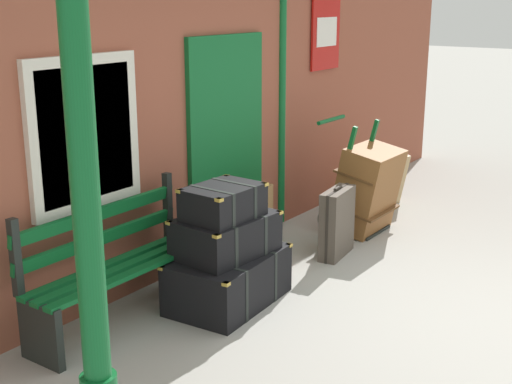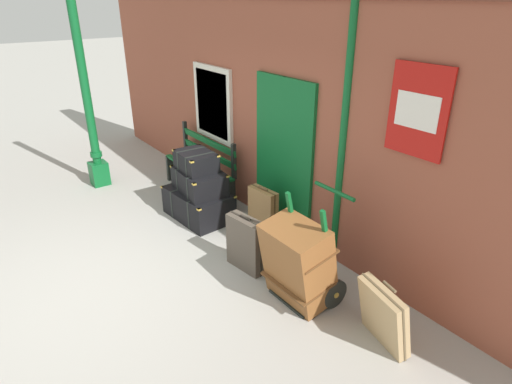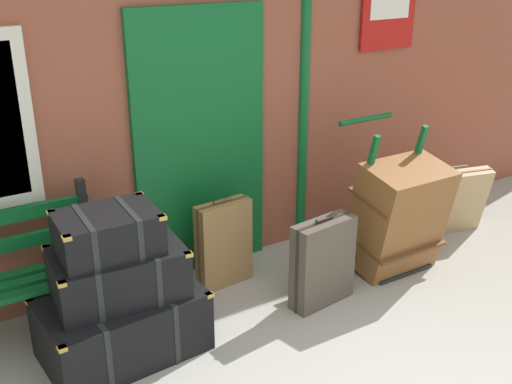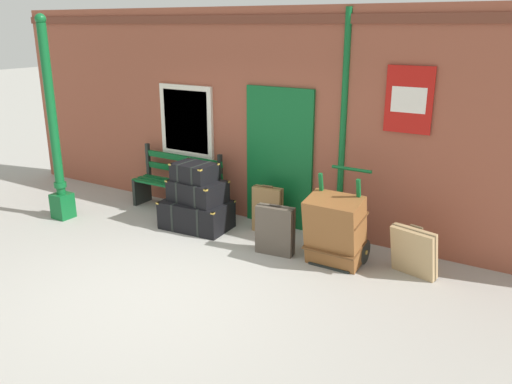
{
  "view_description": "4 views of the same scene",
  "coord_description": "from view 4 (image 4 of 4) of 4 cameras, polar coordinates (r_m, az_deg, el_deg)",
  "views": [
    {
      "loc": [
        -4.99,
        -1.57,
        2.43
      ],
      "look_at": [
        -0.41,
        1.67,
        0.85
      ],
      "focal_mm": 48.85,
      "sensor_mm": 36.0,
      "label": 1
    },
    {
      "loc": [
        4.22,
        -1.02,
        3.01
      ],
      "look_at": [
        0.28,
        1.9,
        0.75
      ],
      "focal_mm": 30.17,
      "sensor_mm": 36.0,
      "label": 2
    },
    {
      "loc": [
        -1.83,
        -1.64,
        2.5
      ],
      "look_at": [
        0.37,
        1.94,
        0.79
      ],
      "focal_mm": 43.0,
      "sensor_mm": 36.0,
      "label": 3
    },
    {
      "loc": [
        3.85,
        -4.2,
        2.96
      ],
      "look_at": [
        0.23,
        1.68,
        0.74
      ],
      "focal_mm": 36.81,
      "sensor_mm": 36.0,
      "label": 4
    }
  ],
  "objects": [
    {
      "name": "lamp_post",
      "position": [
        8.63,
        -20.96,
        4.79
      ],
      "size": [
        0.28,
        0.28,
        3.1
      ],
      "color": "#0F5B28",
      "rests_on": "ground"
    },
    {
      "name": "steamer_trunk_top",
      "position": [
        7.81,
        -6.73,
        2.18
      ],
      "size": [
        0.63,
        0.47,
        0.27
      ],
      "color": "black",
      "rests_on": "steamer_trunk_middle"
    },
    {
      "name": "brick_facade",
      "position": [
        7.93,
        2.02,
        7.93
      ],
      "size": [
        10.4,
        0.35,
        3.2
      ],
      "color": "brown",
      "rests_on": "ground"
    },
    {
      "name": "suitcase_olive",
      "position": [
        7.74,
        1.26,
        -1.93
      ],
      "size": [
        0.46,
        0.18,
        0.73
      ],
      "color": "olive",
      "rests_on": "ground"
    },
    {
      "name": "porters_trolley",
      "position": [
        6.93,
        9.08,
        -5.23
      ],
      "size": [
        0.71,
        0.64,
        1.19
      ],
      "color": "black",
      "rests_on": "ground"
    },
    {
      "name": "ground_plane",
      "position": [
        6.42,
        -9.82,
        -9.91
      ],
      "size": [
        60.0,
        60.0,
        0.0
      ],
      "primitive_type": "plane",
      "color": "#A3A099"
    },
    {
      "name": "steamer_trunk_base",
      "position": [
        7.98,
        -6.48,
        -2.45
      ],
      "size": [
        1.05,
        0.72,
        0.43
      ],
      "color": "black",
      "rests_on": "ground"
    },
    {
      "name": "large_brown_trunk",
      "position": [
        6.7,
        8.58,
        -4.15
      ],
      "size": [
        0.7,
        0.59,
        0.95
      ],
      "color": "brown",
      "rests_on": "ground"
    },
    {
      "name": "platform_bench",
      "position": [
        8.73,
        -8.49,
        0.87
      ],
      "size": [
        1.6,
        0.43,
        1.01
      ],
      "color": "#0F5B28",
      "rests_on": "ground"
    },
    {
      "name": "suitcase_brown",
      "position": [
        6.68,
        16.78,
        -6.26
      ],
      "size": [
        0.6,
        0.38,
        0.65
      ],
      "color": "tan",
      "rests_on": "ground"
    },
    {
      "name": "suitcase_beige",
      "position": [
        7.01,
        2.09,
        -4.18
      ],
      "size": [
        0.53,
        0.24,
        0.7
      ],
      "color": "#51473D",
      "rests_on": "ground"
    },
    {
      "name": "steamer_trunk_middle",
      "position": [
        7.87,
        -6.36,
        0.12
      ],
      "size": [
        0.85,
        0.61,
        0.33
      ],
      "color": "black",
      "rests_on": "steamer_trunk_base"
    }
  ]
}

